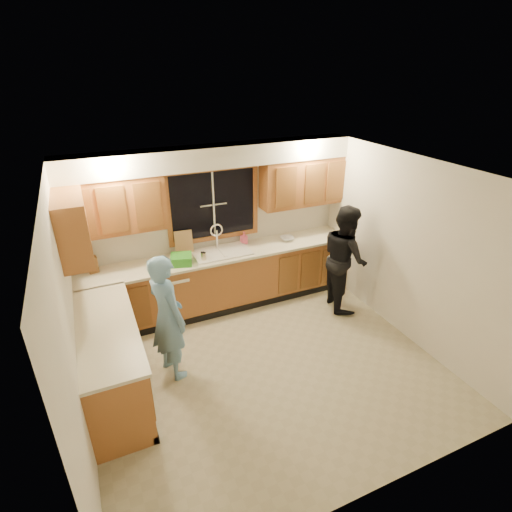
{
  "coord_description": "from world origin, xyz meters",
  "views": [
    {
      "loc": [
        -1.75,
        -3.59,
        3.53
      ],
      "look_at": [
        0.15,
        0.65,
        1.26
      ],
      "focal_mm": 28.0,
      "sensor_mm": 36.0,
      "label": 1
    }
  ],
  "objects_px": {
    "soap_bottle": "(244,238)",
    "bowl": "(287,239)",
    "sink": "(222,256)",
    "stove": "(118,395)",
    "man": "(168,317)",
    "woman": "(345,258)",
    "dishwasher": "(169,294)",
    "dish_crate": "(181,259)",
    "knife_block": "(93,265)"
  },
  "relations": [
    {
      "from": "soap_bottle",
      "to": "bowl",
      "type": "height_order",
      "value": "soap_bottle"
    },
    {
      "from": "sink",
      "to": "stove",
      "type": "height_order",
      "value": "sink"
    },
    {
      "from": "stove",
      "to": "man",
      "type": "height_order",
      "value": "man"
    },
    {
      "from": "woman",
      "to": "soap_bottle",
      "type": "xyz_separation_m",
      "value": [
        -1.28,
        0.93,
        0.19
      ]
    },
    {
      "from": "dishwasher",
      "to": "dish_crate",
      "type": "xyz_separation_m",
      "value": [
        0.21,
        -0.1,
        0.58
      ]
    },
    {
      "from": "man",
      "to": "woman",
      "type": "bearing_deg",
      "value": -100.52
    },
    {
      "from": "woman",
      "to": "soap_bottle",
      "type": "height_order",
      "value": "woman"
    },
    {
      "from": "dish_crate",
      "to": "bowl",
      "type": "relative_size",
      "value": 1.32
    },
    {
      "from": "man",
      "to": "knife_block",
      "type": "xyz_separation_m",
      "value": [
        -0.71,
        1.33,
        0.22
      ]
    },
    {
      "from": "knife_block",
      "to": "dish_crate",
      "type": "xyz_separation_m",
      "value": [
        1.17,
        -0.25,
        -0.05
      ]
    },
    {
      "from": "knife_block",
      "to": "sink",
      "type": "bearing_deg",
      "value": -13.62
    },
    {
      "from": "man",
      "to": "bowl",
      "type": "xyz_separation_m",
      "value": [
        2.24,
        1.21,
        0.14
      ]
    },
    {
      "from": "woman",
      "to": "bowl",
      "type": "height_order",
      "value": "woman"
    },
    {
      "from": "knife_block",
      "to": "dishwasher",
      "type": "bearing_deg",
      "value": -18.26
    },
    {
      "from": "soap_bottle",
      "to": "stove",
      "type": "bearing_deg",
      "value": -138.24
    },
    {
      "from": "man",
      "to": "dish_crate",
      "type": "distance_m",
      "value": 1.19
    },
    {
      "from": "dishwasher",
      "to": "knife_block",
      "type": "bearing_deg",
      "value": 171.03
    },
    {
      "from": "stove",
      "to": "knife_block",
      "type": "distance_m",
      "value": 2.05
    },
    {
      "from": "sink",
      "to": "bowl",
      "type": "distance_m",
      "value": 1.14
    },
    {
      "from": "stove",
      "to": "woman",
      "type": "xyz_separation_m",
      "value": [
        3.52,
        1.07,
        0.38
      ]
    },
    {
      "from": "sink",
      "to": "soap_bottle",
      "type": "bearing_deg",
      "value": 21.94
    },
    {
      "from": "sink",
      "to": "soap_bottle",
      "type": "xyz_separation_m",
      "value": [
        0.44,
        0.18,
        0.15
      ]
    },
    {
      "from": "soap_bottle",
      "to": "dish_crate",
      "type": "bearing_deg",
      "value": -165.13
    },
    {
      "from": "man",
      "to": "woman",
      "type": "relative_size",
      "value": 0.98
    },
    {
      "from": "soap_bottle",
      "to": "knife_block",
      "type": "bearing_deg",
      "value": -178.93
    },
    {
      "from": "stove",
      "to": "sink",
      "type": "bearing_deg",
      "value": 45.39
    },
    {
      "from": "sink",
      "to": "stove",
      "type": "distance_m",
      "value": 2.6
    },
    {
      "from": "dish_crate",
      "to": "bowl",
      "type": "xyz_separation_m",
      "value": [
        1.78,
        0.13,
        -0.04
      ]
    },
    {
      "from": "dishwasher",
      "to": "stove",
      "type": "bearing_deg",
      "value": -117.69
    },
    {
      "from": "sink",
      "to": "knife_block",
      "type": "distance_m",
      "value": 1.82
    },
    {
      "from": "dishwasher",
      "to": "man",
      "type": "relative_size",
      "value": 0.51
    },
    {
      "from": "stove",
      "to": "soap_bottle",
      "type": "relative_size",
      "value": 4.52
    },
    {
      "from": "dishwasher",
      "to": "dish_crate",
      "type": "bearing_deg",
      "value": -24.89
    },
    {
      "from": "stove",
      "to": "man",
      "type": "relative_size",
      "value": 0.55
    },
    {
      "from": "bowl",
      "to": "soap_bottle",
      "type": "bearing_deg",
      "value": 166.88
    },
    {
      "from": "dishwasher",
      "to": "bowl",
      "type": "distance_m",
      "value": 2.06
    },
    {
      "from": "dish_crate",
      "to": "bowl",
      "type": "height_order",
      "value": "dish_crate"
    },
    {
      "from": "dish_crate",
      "to": "dishwasher",
      "type": "bearing_deg",
      "value": 155.11
    },
    {
      "from": "man",
      "to": "dish_crate",
      "type": "xyz_separation_m",
      "value": [
        0.46,
        1.09,
        0.18
      ]
    },
    {
      "from": "sink",
      "to": "stove",
      "type": "relative_size",
      "value": 0.96
    },
    {
      "from": "dish_crate",
      "to": "sink",
      "type": "bearing_deg",
      "value": 9.7
    },
    {
      "from": "woman",
      "to": "bowl",
      "type": "relative_size",
      "value": 7.51
    },
    {
      "from": "sink",
      "to": "bowl",
      "type": "relative_size",
      "value": 3.88
    },
    {
      "from": "man",
      "to": "soap_bottle",
      "type": "height_order",
      "value": "man"
    },
    {
      "from": "knife_block",
      "to": "woman",
      "type": "bearing_deg",
      "value": -23.42
    },
    {
      "from": "stove",
      "to": "soap_bottle",
      "type": "height_order",
      "value": "soap_bottle"
    },
    {
      "from": "sink",
      "to": "bowl",
      "type": "bearing_deg",
      "value": 0.9
    },
    {
      "from": "dishwasher",
      "to": "knife_block",
      "type": "distance_m",
      "value": 1.16
    },
    {
      "from": "knife_block",
      "to": "soap_bottle",
      "type": "distance_m",
      "value": 2.26
    },
    {
      "from": "woman",
      "to": "man",
      "type": "bearing_deg",
      "value": 112.08
    }
  ]
}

